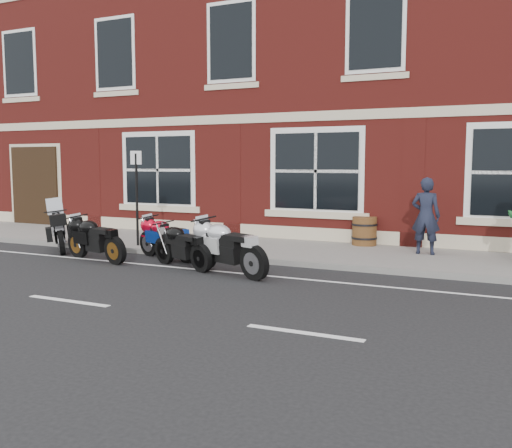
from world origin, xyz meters
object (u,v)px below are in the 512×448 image
object	(u,v)px
moto_sport_red	(167,237)
moto_sport_black	(96,238)
moto_sport_silver	(228,246)
moto_naked_black	(182,244)
parking_sign	(137,191)
barrel_planter	(364,231)
moto_touring_silver	(61,229)
pedestrian_left	(426,216)

from	to	relation	value
moto_sport_red	moto_sport_black	size ratio (longest dim) A/B	0.95
moto_sport_silver	moto_naked_black	bearing A→B (deg)	101.77
moto_naked_black	parking_sign	distance (m)	2.97
parking_sign	barrel_planter	bearing A→B (deg)	27.52
moto_touring_silver	moto_naked_black	size ratio (longest dim) A/B	0.84
moto_touring_silver	moto_sport_silver	world-z (taller)	moto_touring_silver
moto_sport_black	parking_sign	size ratio (longest dim) A/B	0.84
moto_sport_red	moto_sport_black	bearing A→B (deg)	141.37
moto_sport_silver	moto_naked_black	size ratio (longest dim) A/B	1.16
moto_touring_silver	moto_sport_black	bearing A→B (deg)	-70.79
moto_sport_red	moto_sport_silver	size ratio (longest dim) A/B	0.90
moto_sport_red	barrel_planter	world-z (taller)	moto_sport_red
moto_sport_black	moto_naked_black	distance (m)	2.21
moto_sport_silver	pedestrian_left	bearing A→B (deg)	-21.40
moto_naked_black	parking_sign	bearing A→B (deg)	78.11
moto_sport_black	moto_touring_silver	bearing A→B (deg)	79.93
moto_touring_silver	moto_sport_red	xyz separation A→B (m)	(3.15, 0.05, -0.02)
moto_naked_black	parking_sign	size ratio (longest dim) A/B	0.76
moto_sport_black	moto_sport_silver	world-z (taller)	moto_sport_silver
moto_sport_red	pedestrian_left	xyz separation A→B (m)	(5.33, 2.48, 0.49)
parking_sign	moto_touring_silver	bearing A→B (deg)	-151.66
parking_sign	moto_sport_silver	bearing A→B (deg)	-24.96
moto_sport_red	moto_sport_silver	world-z (taller)	moto_sport_silver
pedestrian_left	barrel_planter	distance (m)	1.88
moto_sport_black	barrel_planter	distance (m)	6.53
moto_sport_red	barrel_planter	xyz separation A→B (m)	(3.72, 3.29, -0.03)
moto_touring_silver	barrel_planter	bearing A→B (deg)	-20.64
moto_naked_black	pedestrian_left	bearing A→B (deg)	-31.87
moto_touring_silver	pedestrian_left	bearing A→B (deg)	-29.96
moto_sport_black	moto_sport_silver	bearing A→B (deg)	-77.49
barrel_planter	parking_sign	size ratio (longest dim) A/B	0.30
moto_sport_red	parking_sign	bearing A→B (deg)	78.56
moto_sport_black	parking_sign	xyz separation A→B (m)	(-0.11, 1.68, 0.96)
moto_sport_black	moto_sport_silver	size ratio (longest dim) A/B	0.95
moto_sport_black	barrel_planter	size ratio (longest dim) A/B	2.80
moto_sport_red	moto_naked_black	bearing A→B (deg)	-112.46
moto_sport_silver	barrel_planter	size ratio (longest dim) A/B	2.94
barrel_planter	parking_sign	distance (m)	5.81
moto_sport_red	pedestrian_left	size ratio (longest dim) A/B	1.08
moto_touring_silver	moto_sport_red	distance (m)	3.15
moto_sport_black	moto_naked_black	world-z (taller)	moto_sport_black
moto_sport_black	barrel_planter	world-z (taller)	moto_sport_black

